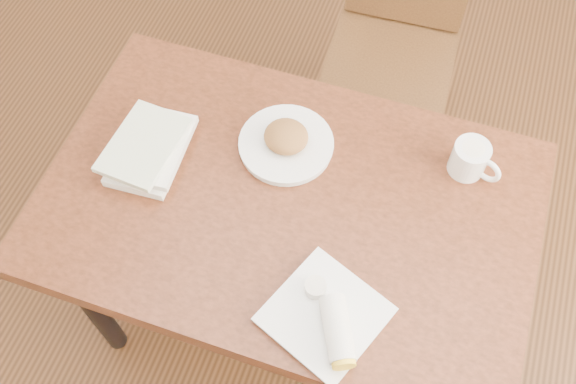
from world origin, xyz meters
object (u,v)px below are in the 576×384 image
(plate_burrito, at_px, (329,319))
(book_stack, at_px, (150,149))
(coffee_mug, at_px, (471,159))
(plate_scone, at_px, (286,142))
(table, at_px, (288,219))
(chair_far, at_px, (397,30))

(plate_burrito, distance_m, book_stack, 0.63)
(coffee_mug, relative_size, book_stack, 0.52)
(plate_burrito, xyz_separation_m, book_stack, (-0.56, 0.28, 0.01))
(coffee_mug, bearing_deg, plate_scone, -169.66)
(plate_scone, bearing_deg, coffee_mug, 10.34)
(plate_scone, bearing_deg, table, -69.47)
(plate_scone, relative_size, book_stack, 0.97)
(chair_far, relative_size, book_stack, 3.77)
(coffee_mug, bearing_deg, table, -149.16)
(plate_burrito, relative_size, book_stack, 1.20)
(plate_scone, bearing_deg, chair_far, 77.66)
(plate_burrito, bearing_deg, table, 125.01)
(chair_far, xyz_separation_m, coffee_mug, (0.30, -0.62, 0.25))
(table, distance_m, plate_scone, 0.20)
(table, bearing_deg, coffee_mug, 30.84)
(plate_burrito, bearing_deg, book_stack, 153.44)
(plate_scone, xyz_separation_m, book_stack, (-0.32, -0.14, 0.01))
(table, bearing_deg, book_stack, 177.35)
(plate_scone, relative_size, coffee_mug, 1.88)
(coffee_mug, relative_size, plate_burrito, 0.43)
(plate_scone, distance_m, book_stack, 0.35)
(plate_burrito, bearing_deg, plate_scone, 120.11)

